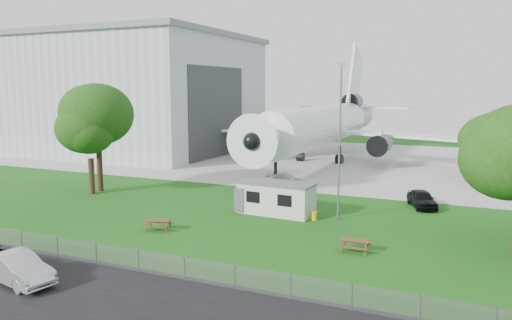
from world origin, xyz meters
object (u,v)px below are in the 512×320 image
at_px(picnic_west, 159,230).
at_px(car_centre_sedan, 17,269).
at_px(picnic_east, 355,251).
at_px(hangar, 115,93).
at_px(airliner, 322,124).
at_px(site_cabin, 277,198).

distance_m(picnic_west, car_centre_sedan, 11.39).
xyz_separation_m(picnic_east, car_centre_sedan, (-15.02, -12.37, 0.80)).
relative_size(hangar, airliner, 0.90).
bearing_deg(picnic_west, hangar, 118.56).
bearing_deg(picnic_west, picnic_east, -9.81).
bearing_deg(site_cabin, picnic_east, -40.37).
distance_m(airliner, picnic_east, 39.52).
bearing_deg(picnic_west, car_centre_sedan, -108.87).
relative_size(airliner, picnic_east, 26.52).
height_order(airliner, site_cabin, airliner).
height_order(airliner, car_centre_sedan, airliner).
bearing_deg(picnic_west, site_cabin, 38.22).
height_order(airliner, picnic_west, airliner).
xyz_separation_m(airliner, picnic_west, (-0.88, -37.93, -5.27)).
xyz_separation_m(picnic_west, car_centre_sedan, (-0.94, -11.32, 0.80)).
height_order(site_cabin, picnic_east, site_cabin).
xyz_separation_m(hangar, picnic_east, (49.17, -37.02, -9.41)).
xyz_separation_m(hangar, car_centre_sedan, (34.14, -49.39, -8.60)).
bearing_deg(airliner, site_cabin, -80.21).
relative_size(airliner, car_centre_sedan, 9.79).
distance_m(hangar, car_centre_sedan, 60.66).
relative_size(picnic_east, car_centre_sedan, 0.37).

